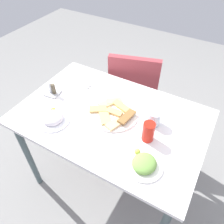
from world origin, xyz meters
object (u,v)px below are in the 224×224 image
Objects in this scene: dining_table at (111,126)px; fork at (80,82)px; spoon at (83,80)px; drinking_glass at (154,118)px; condiment_caddy at (52,91)px; dining_chair at (134,91)px; salad_plate_greens at (53,118)px; paper_napkin at (82,82)px; soda_can at (148,132)px; salad_plate_rice at (144,164)px; pide_platter at (114,113)px.

fork reaches higher than dining_table.
fork is 1.00× the size of spoon.
spoon is at bearing 105.47° from fork.
drinking_glass reaches higher than condiment_caddy.
salad_plate_greens is (-0.17, -0.81, 0.29)m from dining_chair.
paper_napkin is at bearing 105.47° from fork.
spoon is at bearing 148.95° from dining_table.
paper_napkin is (-0.08, 0.41, -0.02)m from salad_plate_greens.
paper_napkin is at bearing 101.38° from salad_plate_greens.
soda_can is 0.13m from drinking_glass.
condiment_caddy is (-0.77, 0.21, 0.01)m from salad_plate_rice.
fork is 0.21m from condiment_caddy.
dining_chair reaches higher than salad_plate_rice.
dining_table is 12.70× the size of drinking_glass.
spoon is (-0.08, 0.42, -0.01)m from salad_plate_greens.
drinking_glass is 0.49× the size of spoon.
drinking_glass is at bearing 27.68° from salad_plate_greens.
condiment_caddy reaches higher than dining_table.
fork is at bearing 169.91° from drinking_glass.
salad_plate_greens reaches higher than dining_table.
spoon reaches higher than paper_napkin.
drinking_glass is (0.25, 0.07, 0.14)m from dining_table.
condiment_caddy reaches higher than paper_napkin.
salad_plate_rice is 0.81m from spoon.
dining_chair is 0.66m from pide_platter.
pide_platter is 2.05× the size of paper_napkin.
paper_napkin is at bearing 67.10° from condiment_caddy.
condiment_caddy is (-0.72, 0.04, -0.03)m from soda_can.
paper_napkin is at bearing -121.74° from dining_chair.
salad_plate_rice is 1.04× the size of spoon.
dining_table is 0.11m from pide_platter.
salad_plate_greens is 0.26m from condiment_caddy.
dining_table is 1.28× the size of dining_chair.
paper_napkin reaches higher than dining_table.
dining_table is 5.95× the size of salad_plate_rice.
soda_can is 0.72m from condiment_caddy.
soda_can is at bearing -83.03° from drinking_glass.
pide_platter is at bearing 142.05° from salad_plate_rice.
dining_chair is (-0.11, 0.60, -0.18)m from dining_table.
soda_can reaches higher than salad_plate_rice.
salad_plate_rice is at bearing -31.76° from paper_napkin.
condiment_caddy reaches higher than salad_plate_greens.
drinking_glass is at bearing 96.97° from soda_can.
salad_plate_greens is at bearing -62.64° from fork.
pide_platter is 1.57× the size of salad_plate_greens.
dining_chair is at bearing 124.63° from drinking_glass.
paper_napkin is (-0.25, -0.40, 0.27)m from dining_chair.
drinking_glass is at bearing 7.58° from spoon.
dining_chair is 9.92× the size of drinking_glass.
fork is at bearing 153.34° from dining_table.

